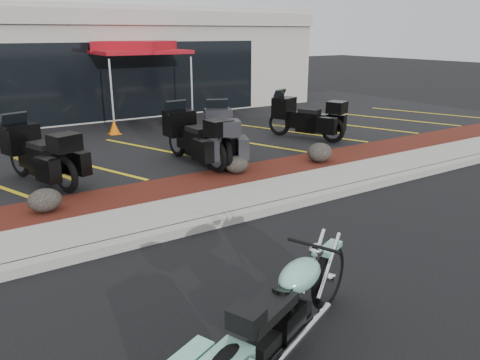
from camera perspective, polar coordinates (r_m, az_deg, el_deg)
ground at (r=7.86m, az=7.73°, el=-5.93°), size 90.00×90.00×0.00m
curb at (r=8.49m, az=3.84°, el=-3.46°), size 24.00×0.25×0.15m
sidewalk at (r=9.02m, az=1.21°, el=-2.12°), size 24.00×1.20×0.15m
mulch_bed at (r=9.99m, az=-2.62°, el=-0.13°), size 24.00×1.20×0.16m
upper_lot at (r=14.76m, az=-13.24°, el=5.23°), size 26.00×9.60×0.15m
dealership_building at (r=20.50m, az=-19.77°, el=13.49°), size 18.00×8.16×4.00m
boulder_left at (r=8.70m, az=-22.70°, el=-2.28°), size 0.57×0.48×0.40m
boulder_mid at (r=10.23m, az=-0.40°, el=1.93°), size 0.55×0.46×0.39m
boulder_right at (r=11.29m, az=9.68°, el=3.34°), size 0.64×0.53×0.45m
hero_cruiser at (r=5.59m, az=10.76°, el=-10.52°), size 2.96×1.83×1.02m
touring_black_front at (r=10.94m, az=-25.42°, el=3.87°), size 1.63×2.55×1.38m
touring_black_mid at (r=11.65m, az=-7.71°, el=6.22°), size 1.09×2.47×1.40m
touring_grey at (r=11.91m, az=-2.77°, el=6.57°), size 1.76×2.55×1.39m
touring_black_rear at (r=14.06m, az=4.86°, el=8.20°), size 1.75×2.53×1.37m
traffic_cone at (r=14.77m, az=-15.09°, el=6.26°), size 0.40×0.40×0.44m
popup_canopy at (r=16.43m, az=-12.60°, el=15.34°), size 3.78×3.78×2.69m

